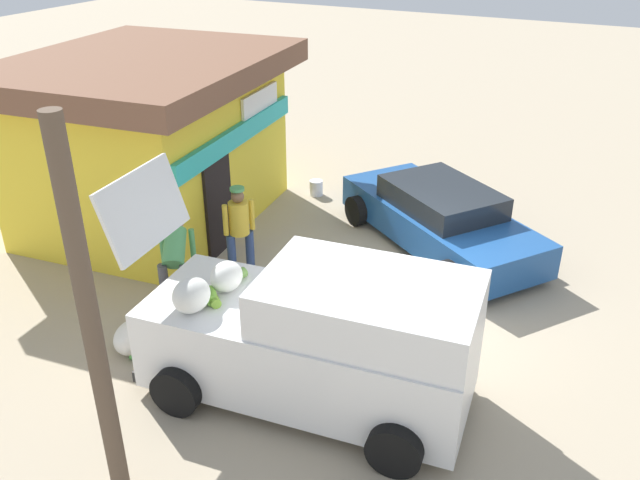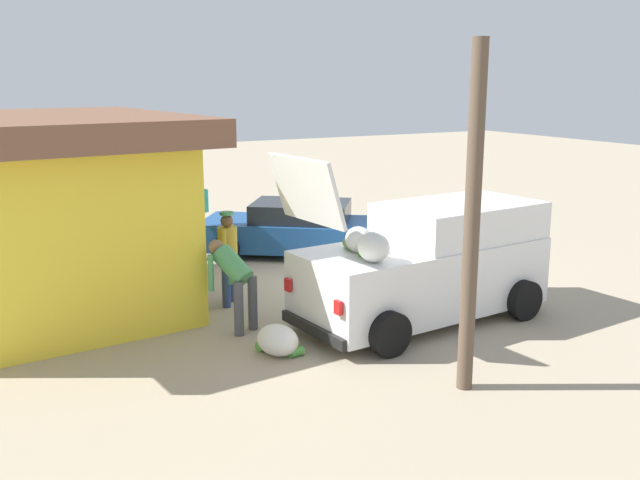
# 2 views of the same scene
# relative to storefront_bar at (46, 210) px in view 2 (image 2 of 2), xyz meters

# --- Properties ---
(ground_plane) EXTENTS (60.00, 60.00, 0.00)m
(ground_plane) POSITION_rel_storefront_bar_xyz_m (-0.90, -5.29, -1.73)
(ground_plane) COLOR tan
(storefront_bar) EXTENTS (5.85, 4.99, 3.31)m
(storefront_bar) POSITION_rel_storefront_bar_xyz_m (0.00, 0.00, 0.00)
(storefront_bar) COLOR yellow
(storefront_bar) RESTS_ON ground_plane
(delivery_van) EXTENTS (2.40, 4.65, 2.84)m
(delivery_van) POSITION_rel_storefront_bar_xyz_m (-3.54, -5.39, -0.78)
(delivery_van) COLOR white
(delivery_van) RESTS_ON ground_plane
(parked_sedan) EXTENTS (3.99, 4.56, 1.21)m
(parked_sedan) POSITION_rel_storefront_bar_xyz_m (1.36, -5.52, -1.15)
(parked_sedan) COLOR #1E4C8C
(parked_sedan) RESTS_ON ground_plane
(vendor_standing) EXTENTS (0.48, 0.47, 1.66)m
(vendor_standing) POSITION_rel_storefront_bar_xyz_m (-1.25, -2.77, -0.78)
(vendor_standing) COLOR navy
(vendor_standing) RESTS_ON ground_plane
(customer_bending) EXTENTS (0.80, 0.71, 1.42)m
(customer_bending) POSITION_rel_storefront_bar_xyz_m (-2.52, -2.38, -0.85)
(customer_bending) COLOR #4C4C51
(customer_bending) RESTS_ON ground_plane
(unloaded_banana_pile) EXTENTS (0.80, 0.76, 0.45)m
(unloaded_banana_pile) POSITION_rel_storefront_bar_xyz_m (-3.79, -2.53, -1.52)
(unloaded_banana_pile) COLOR silver
(unloaded_banana_pile) RESTS_ON ground_plane
(paint_bucket) EXTENTS (0.30, 0.30, 0.34)m
(paint_bucket) POSITION_rel_storefront_bar_xyz_m (2.50, -2.37, -1.56)
(paint_bucket) COLOR silver
(paint_bucket) RESTS_ON ground_plane
(utility_pole) EXTENTS (0.20, 0.20, 4.38)m
(utility_pole) POSITION_rel_storefront_bar_xyz_m (-5.97, -4.16, 0.46)
(utility_pole) COLOR brown
(utility_pole) RESTS_ON ground_plane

